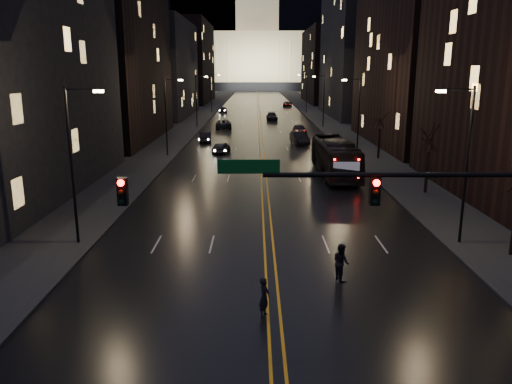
{
  "coord_description": "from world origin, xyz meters",
  "views": [
    {
      "loc": [
        -0.75,
        -17.25,
        9.81
      ],
      "look_at": [
        -0.74,
        10.04,
        3.12
      ],
      "focal_mm": 35.0,
      "sensor_mm": 36.0,
      "label": 1
    }
  ],
  "objects_px": {
    "pedestrian_a": "(264,297)",
    "pedestrian_b": "(341,262)",
    "traffic_signal": "(441,205)",
    "oncoming_car_a": "(221,147)",
    "bus": "(335,158)",
    "receding_car_a": "(299,138)",
    "oncoming_car_b": "(205,137)"
  },
  "relations": [
    {
      "from": "pedestrian_b",
      "to": "oncoming_car_a",
      "type": "bearing_deg",
      "value": -8.78
    },
    {
      "from": "oncoming_car_b",
      "to": "receding_car_a",
      "type": "distance_m",
      "value": 13.04
    },
    {
      "from": "bus",
      "to": "pedestrian_a",
      "type": "bearing_deg",
      "value": -105.37
    },
    {
      "from": "pedestrian_a",
      "to": "pedestrian_b",
      "type": "relative_size",
      "value": 0.91
    },
    {
      "from": "bus",
      "to": "oncoming_car_b",
      "type": "xyz_separation_m",
      "value": [
        -14.54,
        22.23,
        -0.98
      ]
    },
    {
      "from": "traffic_signal",
      "to": "receding_car_a",
      "type": "bearing_deg",
      "value": 90.83
    },
    {
      "from": "pedestrian_a",
      "to": "pedestrian_b",
      "type": "distance_m",
      "value": 5.19
    },
    {
      "from": "receding_car_a",
      "to": "pedestrian_a",
      "type": "height_order",
      "value": "receding_car_a"
    },
    {
      "from": "bus",
      "to": "receding_car_a",
      "type": "distance_m",
      "value": 20.68
    },
    {
      "from": "oncoming_car_a",
      "to": "oncoming_car_b",
      "type": "relative_size",
      "value": 0.97
    },
    {
      "from": "traffic_signal",
      "to": "pedestrian_b",
      "type": "relative_size",
      "value": 9.47
    },
    {
      "from": "oncoming_car_b",
      "to": "bus",
      "type": "bearing_deg",
      "value": 117.64
    },
    {
      "from": "bus",
      "to": "oncoming_car_a",
      "type": "xyz_separation_m",
      "value": [
        -11.69,
        12.77,
        -0.97
      ]
    },
    {
      "from": "traffic_signal",
      "to": "pedestrian_b",
      "type": "distance_m",
      "value": 7.02
    },
    {
      "from": "bus",
      "to": "oncoming_car_b",
      "type": "relative_size",
      "value": 2.74
    },
    {
      "from": "traffic_signal",
      "to": "oncoming_car_a",
      "type": "bearing_deg",
      "value": 104.37
    },
    {
      "from": "oncoming_car_b",
      "to": "receding_car_a",
      "type": "bearing_deg",
      "value": 167.25
    },
    {
      "from": "traffic_signal",
      "to": "oncoming_car_b",
      "type": "distance_m",
      "value": 53.61
    },
    {
      "from": "traffic_signal",
      "to": "pedestrian_a",
      "type": "distance_m",
      "value": 7.75
    },
    {
      "from": "traffic_signal",
      "to": "pedestrian_b",
      "type": "height_order",
      "value": "traffic_signal"
    },
    {
      "from": "traffic_signal",
      "to": "receding_car_a",
      "type": "xyz_separation_m",
      "value": [
        -0.72,
        50.03,
        -4.25
      ]
    },
    {
      "from": "bus",
      "to": "receding_car_a",
      "type": "height_order",
      "value": "bus"
    },
    {
      "from": "bus",
      "to": "pedestrian_b",
      "type": "xyz_separation_m",
      "value": [
        -3.47,
        -24.42,
        -0.81
      ]
    },
    {
      "from": "oncoming_car_a",
      "to": "receding_car_a",
      "type": "distance_m",
      "value": 12.77
    },
    {
      "from": "oncoming_car_a",
      "to": "receding_car_a",
      "type": "xyz_separation_m",
      "value": [
        10.09,
        7.82,
        0.11
      ]
    },
    {
      "from": "oncoming_car_b",
      "to": "traffic_signal",
      "type": "bearing_deg",
      "value": 99.27
    },
    {
      "from": "receding_car_a",
      "to": "bus",
      "type": "bearing_deg",
      "value": -92.83
    },
    {
      "from": "oncoming_car_b",
      "to": "oncoming_car_a",
      "type": "bearing_deg",
      "value": 101.2
    },
    {
      "from": "receding_car_a",
      "to": "pedestrian_b",
      "type": "height_order",
      "value": "pedestrian_b"
    },
    {
      "from": "traffic_signal",
      "to": "receding_car_a",
      "type": "height_order",
      "value": "traffic_signal"
    },
    {
      "from": "oncoming_car_b",
      "to": "pedestrian_a",
      "type": "xyz_separation_m",
      "value": [
        7.35,
        -50.26,
        0.09
      ]
    },
    {
      "from": "traffic_signal",
      "to": "bus",
      "type": "bearing_deg",
      "value": 88.28
    }
  ]
}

